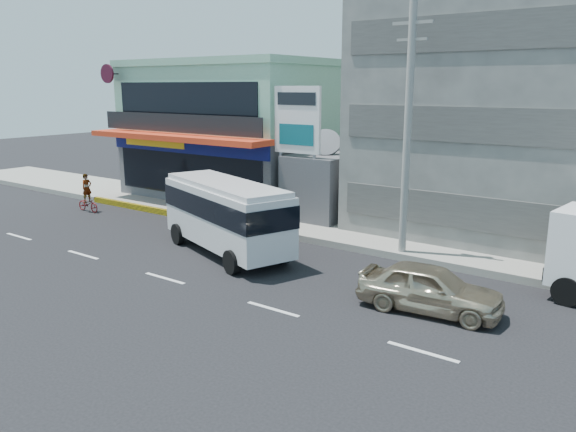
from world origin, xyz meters
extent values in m
plane|color=black|center=(0.00, 0.00, 0.00)|extent=(120.00, 120.00, 0.00)
cube|color=gray|center=(5.00, 9.50, 0.15)|extent=(70.00, 5.00, 0.30)
cube|color=#3F3F44|center=(-8.00, 14.00, 2.00)|extent=(12.00, 10.00, 4.00)
cube|color=#8DC9A9|center=(-8.00, 14.00, 6.00)|extent=(12.00, 10.00, 4.00)
cube|color=red|center=(-8.00, 8.20, 4.15)|extent=(12.40, 1.80, 0.30)
cube|color=#0D135B|center=(-8.00, 8.95, 3.60)|extent=(12.00, 0.12, 0.80)
cube|color=black|center=(-8.00, 8.98, 2.10)|extent=(11.00, 0.06, 2.60)
cube|color=gray|center=(10.00, 15.00, 7.00)|extent=(16.00, 12.00, 14.00)
cube|color=#3F3F44|center=(0.00, 12.00, 1.75)|extent=(3.00, 6.00, 3.50)
cylinder|color=slate|center=(0.00, 11.00, 3.58)|extent=(1.50, 1.50, 0.15)
cylinder|color=gray|center=(-1.50, 9.20, 3.25)|extent=(0.16, 0.16, 6.50)
cylinder|color=gray|center=(0.50, 9.20, 3.25)|extent=(0.16, 0.16, 6.50)
cube|color=white|center=(-0.50, 9.20, 5.30)|extent=(2.60, 0.18, 3.20)
cylinder|color=#999993|center=(6.00, 7.40, 5.00)|extent=(0.30, 0.30, 10.00)
cube|color=#999993|center=(6.00, 7.40, 9.20)|extent=(1.60, 0.12, 0.12)
cube|color=#999993|center=(6.00, 7.40, 8.60)|extent=(1.20, 0.10, 0.10)
cube|color=silver|center=(-0.28, 3.73, 1.65)|extent=(7.58, 4.60, 2.38)
cube|color=black|center=(-0.28, 3.73, 2.12)|extent=(7.65, 4.66, 0.88)
cube|color=silver|center=(-0.28, 3.73, 2.95)|extent=(7.32, 4.33, 0.21)
cylinder|color=black|center=(-3.00, 3.50, 0.47)|extent=(0.97, 0.59, 0.93)
cylinder|color=black|center=(-2.23, 5.64, 0.47)|extent=(0.97, 0.59, 0.93)
cylinder|color=black|center=(1.67, 1.82, 0.47)|extent=(0.97, 0.59, 0.93)
cylinder|color=black|center=(2.44, 3.96, 0.47)|extent=(0.97, 0.59, 0.93)
imported|color=#C6B797|center=(9.05, 2.76, 0.76)|extent=(4.63, 2.25, 1.52)
cylinder|color=black|center=(12.45, 5.78, 0.47)|extent=(0.97, 0.40, 0.95)
imported|color=#5C0D0F|center=(-12.02, 5.20, 0.44)|extent=(1.67, 0.59, 0.88)
imported|color=#66594C|center=(-12.02, 5.20, 1.34)|extent=(0.39, 0.59, 1.61)
camera|label=1|loc=(15.12, -13.20, 6.90)|focal=35.00mm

